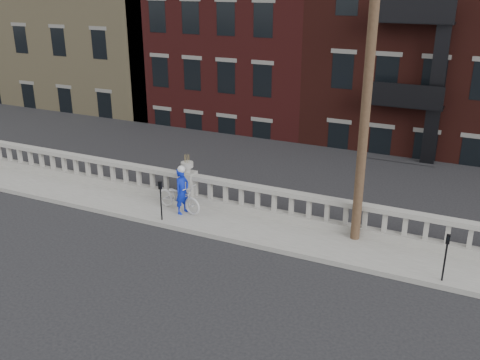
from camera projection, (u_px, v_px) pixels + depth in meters
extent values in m
plane|color=black|center=(121.00, 251.00, 16.11)|extent=(120.00, 120.00, 0.00)
cube|color=gray|center=(175.00, 212.00, 18.61)|extent=(32.00, 2.20, 0.15)
cube|color=gray|center=(188.00, 197.00, 19.34)|extent=(28.00, 0.34, 0.25)
cube|color=gray|center=(187.00, 176.00, 19.05)|extent=(28.00, 0.34, 0.16)
cube|color=gray|center=(188.00, 186.00, 19.19)|extent=(0.55, 0.55, 1.10)
cylinder|color=gray|center=(187.00, 169.00, 18.96)|extent=(0.24, 0.24, 0.20)
cylinder|color=gray|center=(187.00, 165.00, 18.90)|extent=(0.44, 0.44, 0.18)
cube|color=#605E59|center=(195.00, 259.00, 20.59)|extent=(36.00, 0.50, 5.15)
cube|color=black|center=(342.00, 163.00, 39.86)|extent=(80.00, 44.00, 0.50)
cube|color=#595651|center=(203.00, 221.00, 25.11)|extent=(16.00, 7.00, 4.00)
cube|color=#93845F|center=(104.00, 18.00, 38.86)|extent=(18.00, 16.00, 20.00)
cube|color=#461414|center=(262.00, 74.00, 33.84)|extent=(10.00, 14.00, 14.00)
cube|color=#37130F|center=(428.00, 74.00, 29.54)|extent=(10.00, 14.00, 15.50)
cylinder|color=#422D1E|center=(368.00, 77.00, 14.82)|extent=(0.28, 0.28, 10.00)
cylinder|color=black|center=(161.00, 205.00, 17.65)|extent=(0.05, 0.05, 1.10)
cube|color=black|center=(160.00, 185.00, 17.41)|extent=(0.10, 0.08, 0.26)
cube|color=black|center=(159.00, 185.00, 17.36)|extent=(0.06, 0.01, 0.08)
cylinder|color=black|center=(445.00, 262.00, 14.08)|extent=(0.05, 0.05, 1.10)
cube|color=black|center=(448.00, 239.00, 13.83)|extent=(0.10, 0.08, 0.26)
cube|color=black|center=(448.00, 238.00, 13.78)|extent=(0.06, 0.01, 0.08)
imported|color=silver|center=(179.00, 197.00, 18.40)|extent=(1.98, 1.01, 0.99)
imported|color=#0B20B3|center=(182.00, 191.00, 18.10)|extent=(0.49, 0.65, 1.60)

